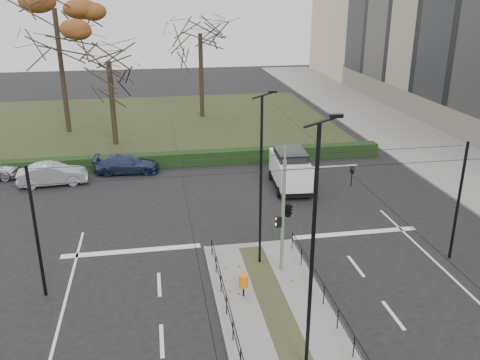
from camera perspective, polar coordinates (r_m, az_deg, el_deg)
The scene contains 17 objects.
ground at distance 22.50m, azimuth 3.43°, elevation -13.20°, with size 140.00×140.00×0.00m, color black.
median_island at distance 20.49m, azimuth 5.09°, elevation -16.84°, with size 4.40×15.00×0.14m, color slate.
sidewalk_east at distance 47.68m, azimuth 18.74°, elevation 4.36°, with size 8.00×90.00×0.14m, color slate.
park at distance 51.71m, azimuth -11.32°, elevation 6.24°, with size 38.00×26.00×0.10m, color #222D16.
hedge at distance 38.70m, azimuth -11.62°, elevation 2.08°, with size 38.00×1.00×1.00m, color black.
median_railing at distance 19.88m, azimuth 5.25°, elevation -14.94°, with size 4.14×13.24×0.92m.
catenary at distance 22.23m, azimuth 2.67°, elevation -3.55°, with size 20.00×34.00×6.00m.
traffic_light at distance 23.00m, azimuth 5.64°, elevation -3.12°, with size 3.68×2.08×5.42m.
litter_bin at distance 22.01m, azimuth 0.40°, elevation -11.30°, with size 0.40×0.40×1.03m.
streetlamp_median_near at distance 16.45m, azimuth 8.20°, elevation -7.90°, with size 0.75×0.15×8.99m.
streetlamp_median_far at distance 23.12m, azimuth 2.40°, elevation -0.03°, with size 0.69×0.14×8.31m.
parked_car_second at distance 36.77m, azimuth -20.28°, elevation 0.62°, with size 1.59×4.55×1.50m, color #A6A9AE.
parked_car_third at distance 37.69m, azimuth -12.59°, elevation 1.78°, with size 1.87×4.61×1.34m, color #1F2B4A.
white_van at distance 34.00m, azimuth 5.64°, elevation 1.32°, with size 2.52×5.08×2.60m.
rust_tree at distance 48.71m, azimuth -20.14°, elevation 17.68°, with size 10.71×10.71×14.39m.
bare_tree_center at distance 52.46m, azimuth -4.48°, elevation 15.43°, with size 6.78×6.78×11.12m.
bare_tree_near at distance 43.66m, azimuth -14.48°, elevation 12.12°, with size 5.51×5.51×9.27m.
Camera 1 is at (-4.49, -18.17, 12.49)m, focal length 38.00 mm.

